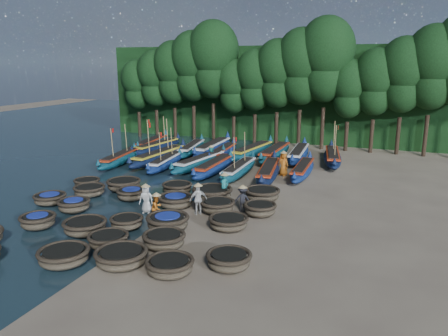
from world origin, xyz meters
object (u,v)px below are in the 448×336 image
(long_boat_13, at_px, (223,152))
(long_boat_15, at_px, (275,153))
(long_boat_10, at_px, (157,147))
(fisherman_5, at_px, (211,154))
(coracle_10, at_px, (50,198))
(coracle_13, at_px, (168,222))
(coracle_2, at_px, (64,256))
(long_boat_11, at_px, (192,148))
(fisherman_3, at_px, (243,198))
(coracle_24, at_px, (262,194))
(long_boat_4, at_px, (200,162))
(coracle_11, at_px, (74,205))
(coracle_14, at_px, (229,222))
(coracle_16, at_px, (131,194))
(coracle_21, at_px, (124,184))
(coracle_23, at_px, (212,193))
(coracle_7, at_px, (108,240))
(coracle_15, at_px, (89,190))
(fisherman_1, at_px, (225,186))
(fisherman_6, at_px, (283,163))
(long_boat_9, at_px, (151,143))
(long_boat_1, at_px, (120,158))
(long_boat_8, at_px, (303,170))
(long_boat_17, at_px, (332,157))
(coracle_8, at_px, (164,240))
(long_boat_16, at_px, (299,154))
(long_boat_5, at_px, (214,166))
(coracle_18, at_px, (218,206))
(coracle_22, at_px, (177,188))
(fisherman_2, at_px, (157,207))
(long_boat_2, at_px, (159,156))
(coracle_6, at_px, (85,226))
(long_boat_3, at_px, (166,162))
(coracle_20, at_px, (87,183))
(coracle_19, at_px, (260,209))
(long_boat_7, at_px, (268,172))
(coracle_12, at_px, (127,222))
(long_boat_14, at_px, (252,151))
(coracle_4, at_px, (170,266))
(coracle_5, at_px, (38,221))

(long_boat_13, bearing_deg, long_boat_15, 12.66)
(long_boat_10, relative_size, fisherman_5, 4.58)
(coracle_10, height_order, coracle_13, coracle_13)
(coracle_2, relative_size, long_boat_15, 0.28)
(long_boat_11, relative_size, fisherman_3, 4.45)
(coracle_24, xyz_separation_m, long_boat_4, (-7.03, 6.22, 0.10))
(coracle_11, xyz_separation_m, coracle_14, (9.17, 0.73, -0.04))
(coracle_16, bearing_deg, coracle_2, -75.17)
(coracle_21, distance_m, coracle_23, 6.27)
(coracle_7, height_order, coracle_15, coracle_15)
(coracle_23, bearing_deg, fisherman_1, 25.41)
(long_boat_4, distance_m, fisherman_6, 6.77)
(long_boat_10, bearing_deg, coracle_2, -63.62)
(long_boat_9, bearing_deg, coracle_24, -45.68)
(long_boat_1, bearing_deg, coracle_21, -62.22)
(long_boat_8, height_order, fisherman_5, fisherman_5)
(coracle_15, height_order, long_boat_17, long_boat_17)
(coracle_8, xyz_separation_m, long_boat_16, (1.87, 20.66, 0.12))
(coracle_24, height_order, long_boat_5, long_boat_5)
(coracle_18, height_order, coracle_22, coracle_18)
(long_boat_1, distance_m, fisherman_5, 7.62)
(coracle_16, distance_m, long_boat_17, 18.01)
(long_boat_11, xyz_separation_m, fisherman_5, (3.25, -3.00, 0.27))
(coracle_15, distance_m, coracle_24, 10.99)
(fisherman_2, bearing_deg, long_boat_2, 30.60)
(coracle_6, height_order, coracle_7, coracle_6)
(coracle_16, bearing_deg, long_boat_11, 100.34)
(long_boat_2, height_order, long_boat_3, long_boat_2)
(long_boat_3, relative_size, long_boat_13, 0.97)
(coracle_23, xyz_separation_m, fisherman_2, (-1.35, -4.43, 0.35))
(coracle_21, relative_size, fisherman_1, 1.28)
(coracle_20, height_order, long_boat_17, long_boat_17)
(coracle_16, bearing_deg, long_boat_9, 116.30)
(coracle_7, relative_size, coracle_19, 0.93)
(coracle_10, bearing_deg, long_boat_13, 73.08)
(long_boat_7, xyz_separation_m, long_boat_9, (-13.85, 6.81, -0.01))
(coracle_7, xyz_separation_m, coracle_18, (2.92, 6.20, 0.05))
(coracle_16, distance_m, long_boat_3, 8.57)
(coracle_12, xyz_separation_m, long_boat_14, (0.70, 18.86, 0.19))
(coracle_16, xyz_separation_m, coracle_20, (-4.31, 1.19, -0.05))
(coracle_24, distance_m, long_boat_4, 9.38)
(coracle_18, distance_m, long_boat_8, 10.33)
(coracle_23, relative_size, long_boat_1, 0.40)
(coracle_4, relative_size, long_boat_7, 0.28)
(coracle_10, xyz_separation_m, long_boat_9, (-3.23, 17.33, 0.16))
(long_boat_8, bearing_deg, coracle_13, -109.56)
(coracle_5, relative_size, long_boat_5, 0.23)
(long_boat_5, bearing_deg, coracle_21, -119.49)
(coracle_15, height_order, fisherman_5, fisherman_5)
(long_boat_10, bearing_deg, coracle_11, -70.09)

